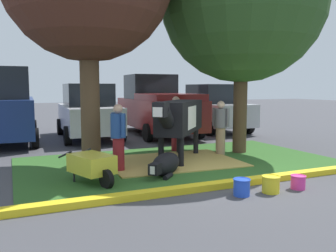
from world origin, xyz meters
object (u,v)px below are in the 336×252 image
object	(u,v)px
pickup_truck_maroon	(157,107)
person_visitor_near	(221,126)
bucket_pink	(298,182)
sedan_silver	(88,112)
bucket_blue	(242,187)
wheelbarrow	(92,164)
person_visitor_far	(118,136)
shade_tree_right	(242,0)
person_handler	(176,122)
calf_lying	(165,164)
cow_holstein	(179,117)
sedan_red	(212,108)
suv_dark_grey	(3,106)
bucket_yellow	(271,184)

from	to	relation	value
pickup_truck_maroon	person_visitor_near	bearing A→B (deg)	-91.20
bucket_pink	sedan_silver	bearing A→B (deg)	104.87
bucket_blue	pickup_truck_maroon	world-z (taller)	pickup_truck_maroon
wheelbarrow	bucket_blue	distance (m)	2.89
bucket_pink	person_visitor_far	bearing A→B (deg)	135.01
bucket_blue	bucket_pink	distance (m)	1.21
shade_tree_right	sedan_silver	world-z (taller)	shade_tree_right
person_visitor_far	pickup_truck_maroon	size ratio (longest dim) A/B	0.28
wheelbarrow	bucket_blue	world-z (taller)	wheelbarrow
person_handler	person_visitor_far	xyz separation A→B (m)	(-2.28, -1.83, -0.06)
calf_lying	bucket_blue	distance (m)	1.99
bucket_blue	sedan_silver	xyz separation A→B (m)	(-0.99, 8.23, 0.83)
pickup_truck_maroon	cow_holstein	bearing A→B (deg)	-106.29
cow_holstein	person_visitor_near	xyz separation A→B (m)	(1.42, 0.26, -0.32)
sedan_red	sedan_silver	bearing A→B (deg)	-178.74
calf_lying	sedan_silver	size ratio (longest dim) A/B	0.26
suv_dark_grey	shade_tree_right	bearing A→B (deg)	-37.17
person_visitor_near	bucket_yellow	xyz separation A→B (m)	(-1.11, -3.44, -0.65)
wheelbarrow	bucket_pink	size ratio (longest dim) A/B	5.54
person_visitor_far	pickup_truck_maroon	world-z (taller)	pickup_truck_maroon
shade_tree_right	bucket_pink	distance (m)	5.61
person_visitor_near	wheelbarrow	size ratio (longest dim) A/B	0.95
cow_holstein	pickup_truck_maroon	bearing A→B (deg)	73.71
sedan_silver	pickup_truck_maroon	size ratio (longest dim) A/B	0.82
person_handler	shade_tree_right	bearing A→B (deg)	-30.89
pickup_truck_maroon	bucket_yellow	bearing A→B (deg)	-98.26
cow_holstein	bucket_yellow	size ratio (longest dim) A/B	7.88
person_handler	sedan_silver	bearing A→B (deg)	115.39
shade_tree_right	person_visitor_near	world-z (taller)	shade_tree_right
sedan_silver	person_visitor_near	bearing A→B (deg)	-60.96
sedan_red	cow_holstein	bearing A→B (deg)	-128.36
bucket_blue	suv_dark_grey	bearing A→B (deg)	115.12
calf_lying	pickup_truck_maroon	size ratio (longest dim) A/B	0.21
shade_tree_right	pickup_truck_maroon	world-z (taller)	shade_tree_right
calf_lying	bucket_blue	size ratio (longest dim) A/B	3.72
person_visitor_far	sedan_red	world-z (taller)	sedan_red
calf_lying	wheelbarrow	world-z (taller)	wheelbarrow
person_handler	sedan_red	xyz separation A→B (m)	(3.61, 3.93, 0.11)
person_handler	bucket_yellow	size ratio (longest dim) A/B	4.88
person_visitor_near	person_visitor_far	bearing A→B (deg)	-166.10
person_visitor_near	bucket_yellow	bearing A→B (deg)	-107.93
wheelbarrow	pickup_truck_maroon	world-z (taller)	pickup_truck_maroon
person_handler	suv_dark_grey	size ratio (longest dim) A/B	0.35
shade_tree_right	person_visitor_near	size ratio (longest dim) A/B	4.36
cow_holstein	bucket_yellow	bearing A→B (deg)	-84.53
person_handler	person_visitor_near	size ratio (longest dim) A/B	1.07
wheelbarrow	bucket_yellow	world-z (taller)	wheelbarrow
suv_dark_grey	sedan_red	world-z (taller)	suv_dark_grey
bucket_yellow	pickup_truck_maroon	distance (m)	8.53
shade_tree_right	calf_lying	size ratio (longest dim) A/B	5.73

